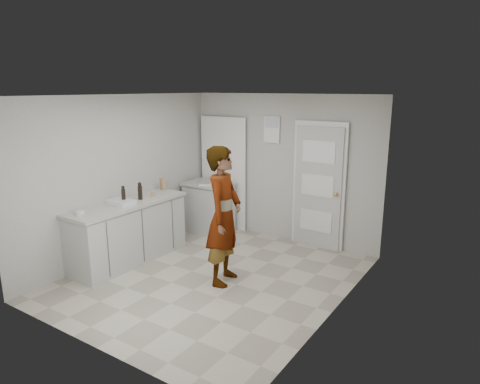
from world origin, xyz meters
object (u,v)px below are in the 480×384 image
Objects in this scene: cake_mix_box at (162,184)px; oil_cruet_b at (123,195)px; spice_jar at (153,194)px; oil_cruet_a at (140,191)px; baking_dish at (121,202)px; egg_bowl at (80,212)px; person at (224,216)px.

cake_mix_box is 0.98m from oil_cruet_b.
oil_cruet_a reaches higher than spice_jar.
oil_cruet_b is (0.14, -0.97, 0.03)m from cake_mix_box.
spice_jar is 0.29× the size of oil_cruet_b.
baking_dish is at bearing -59.48° from cake_mix_box.
cake_mix_box is at bearing 97.96° from oil_cruet_b.
spice_jar is 0.60× the size of egg_bowl.
cake_mix_box is (-1.75, 0.70, 0.09)m from person.
oil_cruet_b is (-0.06, -0.53, 0.09)m from spice_jar.
oil_cruet_a reaches higher than cake_mix_box.
baking_dish is at bearing -97.86° from oil_cruet_b.
person is 1.65m from oil_cruet_b.
egg_bowl is (-0.10, -1.01, -0.10)m from oil_cruet_a.
oil_cruet_a is 1.00× the size of oil_cruet_b.
oil_cruet_b is (-1.62, -0.27, 0.12)m from person.
spice_jar is (0.20, -0.44, -0.06)m from cake_mix_box.
oil_cruet_a is (-0.04, -0.23, 0.09)m from spice_jar.
baking_dish is at bearing -96.88° from spice_jar.
spice_jar is 1.25m from egg_bowl.
oil_cruet_a is at bearing -100.07° from spice_jar.
baking_dish is (0.13, -1.01, -0.07)m from cake_mix_box.
egg_bowl is at bearing 105.60° from person.
oil_cruet_b is 2.05× the size of egg_bowl.
person is 1.96m from egg_bowl.
egg_bowl is (-0.08, -0.70, -0.11)m from oil_cruet_b.
oil_cruet_b reaches higher than cake_mix_box.
egg_bowl is (-1.70, -0.98, 0.01)m from person.
oil_cruet_a is at bearing 74.43° from person.
cake_mix_box is 1.44× the size of egg_bowl.
oil_cruet_b is 0.74× the size of baking_dish.
cake_mix_box is at bearing 103.52° from oil_cruet_a.
oil_cruet_a reaches higher than egg_bowl.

